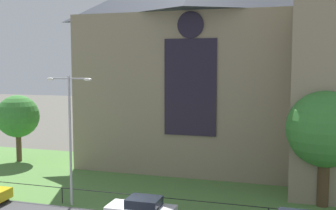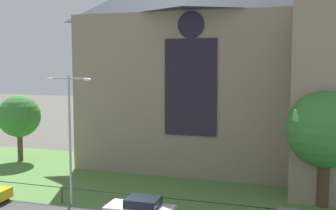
{
  "view_description": "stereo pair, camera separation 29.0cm",
  "coord_description": "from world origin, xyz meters",
  "px_view_note": "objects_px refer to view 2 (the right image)",
  "views": [
    {
      "loc": [
        9.85,
        -22.28,
        9.63
      ],
      "look_at": [
        0.65,
        8.0,
        6.52
      ],
      "focal_mm": 44.61,
      "sensor_mm": 36.0,
      "label": 1
    },
    {
      "loc": [
        10.12,
        -22.19,
        9.63
      ],
      "look_at": [
        0.65,
        8.0,
        6.52
      ],
      "focal_mm": 44.61,
      "sensor_mm": 36.0,
      "label": 2
    }
  ],
  "objects_px": {
    "church_building": "(213,57)",
    "tree_right_near": "(325,130)",
    "streetlamp_near": "(70,124)",
    "tree_left_far": "(19,116)",
    "parked_car_white": "(141,210)"
  },
  "relations": [
    {
      "from": "church_building",
      "to": "tree_right_near",
      "type": "distance_m",
      "value": 14.25
    },
    {
      "from": "streetlamp_near",
      "to": "tree_left_far",
      "type": "bearing_deg",
      "value": 139.21
    },
    {
      "from": "tree_left_far",
      "to": "parked_car_white",
      "type": "xyz_separation_m",
      "value": [
        17.29,
        -11.47,
        -3.73
      ]
    },
    {
      "from": "church_building",
      "to": "tree_left_far",
      "type": "distance_m",
      "value": 19.89
    },
    {
      "from": "church_building",
      "to": "parked_car_white",
      "type": "distance_m",
      "value": 18.31
    },
    {
      "from": "church_building",
      "to": "tree_right_near",
      "type": "xyz_separation_m",
      "value": [
        9.5,
        -9.36,
        -5.02
      ]
    },
    {
      "from": "parked_car_white",
      "to": "church_building",
      "type": "bearing_deg",
      "value": -94.95
    },
    {
      "from": "tree_right_near",
      "to": "tree_left_far",
      "type": "distance_m",
      "value": 28.58
    },
    {
      "from": "streetlamp_near",
      "to": "parked_car_white",
      "type": "bearing_deg",
      "value": -14.24
    },
    {
      "from": "church_building",
      "to": "parked_car_white",
      "type": "height_order",
      "value": "church_building"
    },
    {
      "from": "parked_car_white",
      "to": "tree_left_far",
      "type": "bearing_deg",
      "value": -33.78
    },
    {
      "from": "parked_car_white",
      "to": "streetlamp_near",
      "type": "bearing_deg",
      "value": -14.46
    },
    {
      "from": "tree_left_far",
      "to": "streetlamp_near",
      "type": "xyz_separation_m",
      "value": [
        11.63,
        -10.03,
        1.11
      ]
    },
    {
      "from": "church_building",
      "to": "streetlamp_near",
      "type": "relative_size",
      "value": 2.93
    },
    {
      "from": "tree_right_near",
      "to": "tree_left_far",
      "type": "height_order",
      "value": "tree_right_near"
    }
  ]
}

